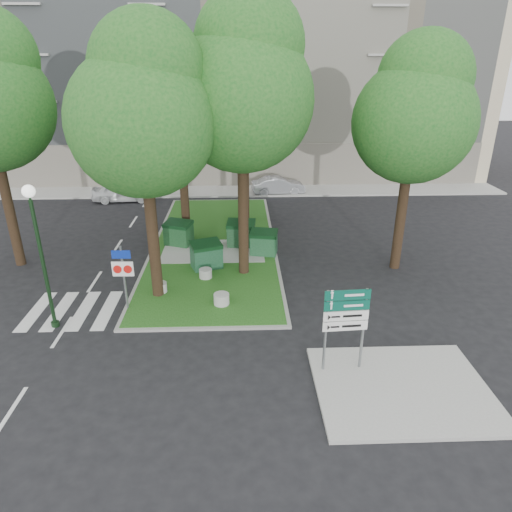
{
  "coord_description": "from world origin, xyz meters",
  "views": [
    {
      "loc": [
        1.86,
        -14.02,
        8.84
      ],
      "look_at": [
        2.45,
        1.89,
        2.0
      ],
      "focal_mm": 32.0,
      "sensor_mm": 36.0,
      "label": 1
    }
  ],
  "objects_px": {
    "bollard_right": "(206,273)",
    "dumpster_c": "(241,234)",
    "dumpster_d": "(264,243)",
    "traffic_sign_pole": "(123,270)",
    "tree_median_near_left": "(144,109)",
    "dumpster_b": "(206,255)",
    "bollard_mid": "(222,299)",
    "tree_median_near_right": "(244,85)",
    "street_lamp": "(39,242)",
    "dumpster_a": "(179,233)",
    "tree_median_mid": "(181,103)",
    "directional_sign": "(346,317)",
    "tree_street_right": "(416,110)",
    "bollard_left": "(160,287)",
    "tree_median_far": "(246,71)",
    "litter_bin": "(266,237)",
    "car_silver": "(278,186)",
    "car_white": "(122,191)"
  },
  "relations": [
    {
      "from": "tree_median_mid",
      "to": "bollard_right",
      "type": "bearing_deg",
      "value": -76.37
    },
    {
      "from": "car_white",
      "to": "bollard_left",
      "type": "bearing_deg",
      "value": -166.21
    },
    {
      "from": "bollard_mid",
      "to": "car_white",
      "type": "xyz_separation_m",
      "value": [
        -7.18,
        14.8,
        0.34
      ]
    },
    {
      "from": "tree_street_right",
      "to": "street_lamp",
      "type": "bearing_deg",
      "value": -161.49
    },
    {
      "from": "tree_median_near_left",
      "to": "street_lamp",
      "type": "bearing_deg",
      "value": -147.86
    },
    {
      "from": "street_lamp",
      "to": "car_white",
      "type": "relative_size",
      "value": 1.31
    },
    {
      "from": "dumpster_d",
      "to": "car_silver",
      "type": "xyz_separation_m",
      "value": [
        1.63,
        11.26,
        -0.08
      ]
    },
    {
      "from": "bollard_left",
      "to": "directional_sign",
      "type": "xyz_separation_m",
      "value": [
        6.36,
        -5.27,
        1.6
      ]
    },
    {
      "from": "dumpster_d",
      "to": "tree_median_far",
      "type": "bearing_deg",
      "value": 108.13
    },
    {
      "from": "tree_median_mid",
      "to": "dumpster_d",
      "type": "xyz_separation_m",
      "value": [
        3.91,
        -2.49,
        -6.28
      ]
    },
    {
      "from": "bollard_left",
      "to": "directional_sign",
      "type": "distance_m",
      "value": 8.41
    },
    {
      "from": "tree_street_right",
      "to": "car_silver",
      "type": "distance_m",
      "value": 14.95
    },
    {
      "from": "bollard_mid",
      "to": "car_silver",
      "type": "distance_m",
      "value": 16.62
    },
    {
      "from": "tree_median_mid",
      "to": "street_lamp",
      "type": "bearing_deg",
      "value": -114.53
    },
    {
      "from": "tree_median_mid",
      "to": "car_silver",
      "type": "xyz_separation_m",
      "value": [
        5.54,
        8.77,
        -6.36
      ]
    },
    {
      "from": "dumpster_b",
      "to": "traffic_sign_pole",
      "type": "xyz_separation_m",
      "value": [
        -2.81,
        -3.58,
        0.98
      ]
    },
    {
      "from": "tree_median_far",
      "to": "litter_bin",
      "type": "relative_size",
      "value": 15.85
    },
    {
      "from": "dumpster_c",
      "to": "tree_median_near_left",
      "type": "bearing_deg",
      "value": -116.43
    },
    {
      "from": "dumpster_a",
      "to": "directional_sign",
      "type": "xyz_separation_m",
      "value": [
        6.2,
        -10.53,
        1.19
      ]
    },
    {
      "from": "tree_median_near_left",
      "to": "directional_sign",
      "type": "distance_m",
      "value": 9.76
    },
    {
      "from": "tree_median_near_right",
      "to": "litter_bin",
      "type": "relative_size",
      "value": 15.23
    },
    {
      "from": "dumpster_d",
      "to": "traffic_sign_pole",
      "type": "bearing_deg",
      "value": -126.49
    },
    {
      "from": "litter_bin",
      "to": "car_silver",
      "type": "relative_size",
      "value": 0.2
    },
    {
      "from": "bollard_right",
      "to": "bollard_mid",
      "type": "xyz_separation_m",
      "value": [
        0.77,
        -2.38,
        0.02
      ]
    },
    {
      "from": "bollard_right",
      "to": "bollard_left",
      "type": "bearing_deg",
      "value": -144.6
    },
    {
      "from": "traffic_sign_pole",
      "to": "directional_sign",
      "type": "height_order",
      "value": "directional_sign"
    },
    {
      "from": "tree_street_right",
      "to": "dumpster_a",
      "type": "height_order",
      "value": "tree_street_right"
    },
    {
      "from": "bollard_right",
      "to": "dumpster_c",
      "type": "bearing_deg",
      "value": 67.09
    },
    {
      "from": "bollard_mid",
      "to": "dumpster_a",
      "type": "bearing_deg",
      "value": 110.51
    },
    {
      "from": "bollard_right",
      "to": "tree_median_mid",
      "type": "bearing_deg",
      "value": 103.63
    },
    {
      "from": "tree_median_near_left",
      "to": "tree_street_right",
      "type": "bearing_deg",
      "value": 13.39
    },
    {
      "from": "tree_median_near_right",
      "to": "dumpster_c",
      "type": "height_order",
      "value": "tree_median_near_right"
    },
    {
      "from": "dumpster_a",
      "to": "dumpster_d",
      "type": "xyz_separation_m",
      "value": [
        4.29,
        -1.41,
        -0.02
      ]
    },
    {
      "from": "bollard_right",
      "to": "street_lamp",
      "type": "bearing_deg",
      "value": -145.36
    },
    {
      "from": "bollard_right",
      "to": "litter_bin",
      "type": "distance_m",
      "value": 4.78
    },
    {
      "from": "tree_median_near_left",
      "to": "dumpster_b",
      "type": "relative_size",
      "value": 6.59
    },
    {
      "from": "tree_median_far",
      "to": "car_silver",
      "type": "bearing_deg",
      "value": 67.91
    },
    {
      "from": "dumpster_a",
      "to": "street_lamp",
      "type": "distance_m",
      "value": 8.77
    },
    {
      "from": "bollard_mid",
      "to": "tree_median_near_right",
      "type": "bearing_deg",
      "value": 71.49
    },
    {
      "from": "tree_median_mid",
      "to": "litter_bin",
      "type": "distance_m",
      "value": 7.78
    },
    {
      "from": "tree_median_near_right",
      "to": "traffic_sign_pole",
      "type": "bearing_deg",
      "value": -146.13
    },
    {
      "from": "street_lamp",
      "to": "bollard_left",
      "type": "bearing_deg",
      "value": 34.24
    },
    {
      "from": "dumpster_d",
      "to": "traffic_sign_pole",
      "type": "relative_size",
      "value": 0.54
    },
    {
      "from": "tree_median_far",
      "to": "directional_sign",
      "type": "xyz_separation_m",
      "value": [
        2.62,
        -14.61,
        -6.4
      ]
    },
    {
      "from": "tree_median_near_left",
      "to": "dumpster_d",
      "type": "bearing_deg",
      "value": 42.24
    },
    {
      "from": "tree_median_near_left",
      "to": "car_white",
      "type": "bearing_deg",
      "value": 108.67
    },
    {
      "from": "tree_median_near_right",
      "to": "dumpster_a",
      "type": "bearing_deg",
      "value": 134.71
    },
    {
      "from": "dumpster_c",
      "to": "traffic_sign_pole",
      "type": "relative_size",
      "value": 0.57
    },
    {
      "from": "street_lamp",
      "to": "directional_sign",
      "type": "bearing_deg",
      "value": -16.75
    },
    {
      "from": "litter_bin",
      "to": "street_lamp",
      "type": "xyz_separation_m",
      "value": [
        -8.07,
        -7.4,
        2.79
      ]
    }
  ]
}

